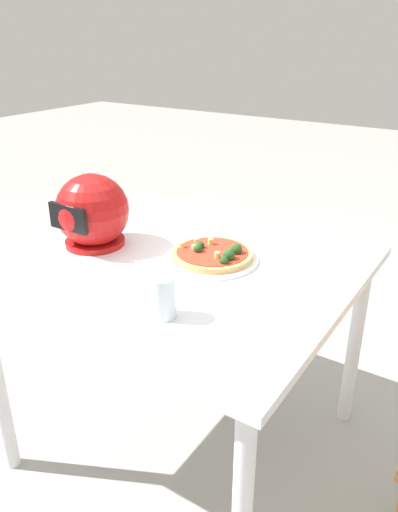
% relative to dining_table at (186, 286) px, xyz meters
% --- Properties ---
extents(ground_plane, '(14.00, 14.00, 0.00)m').
position_rel_dining_table_xyz_m(ground_plane, '(0.00, 0.00, -0.65)').
color(ground_plane, '#9E9E99').
extents(dining_table, '(1.03, 1.00, 0.74)m').
position_rel_dining_table_xyz_m(dining_table, '(0.00, 0.00, 0.00)').
color(dining_table, white).
rests_on(dining_table, ground).
extents(pizza_plate, '(0.30, 0.30, 0.01)m').
position_rel_dining_table_xyz_m(pizza_plate, '(-0.06, -0.07, 0.09)').
color(pizza_plate, white).
rests_on(pizza_plate, dining_table).
extents(pizza, '(0.26, 0.26, 0.05)m').
position_rel_dining_table_xyz_m(pizza, '(-0.06, -0.06, 0.11)').
color(pizza, tan).
rests_on(pizza, pizza_plate).
extents(motorcycle_helmet, '(0.25, 0.25, 0.25)m').
position_rel_dining_table_xyz_m(motorcycle_helmet, '(0.35, 0.04, 0.20)').
color(motorcycle_helmet, '#B21414').
rests_on(motorcycle_helmet, dining_table).
extents(drinking_glass, '(0.07, 0.07, 0.11)m').
position_rel_dining_table_xyz_m(drinking_glass, '(-0.13, 0.30, 0.14)').
color(drinking_glass, silver).
rests_on(drinking_glass, dining_table).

